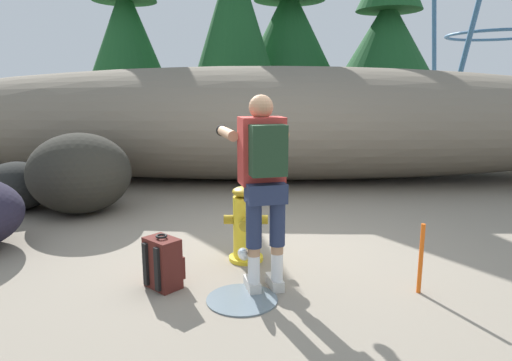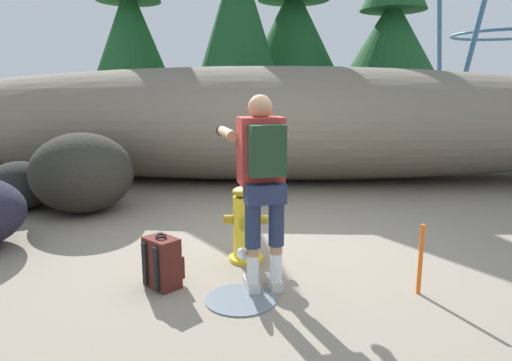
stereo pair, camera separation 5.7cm
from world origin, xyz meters
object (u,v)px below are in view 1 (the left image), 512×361
object	(u,v)px
boulder_mid	(80,173)
boulder_small	(18,186)
spare_backpack	(163,263)
fire_hydrant	(246,225)
utility_worker	(262,169)
survey_stake	(421,259)

from	to	relation	value
boulder_mid	boulder_small	bearing A→B (deg)	170.70
spare_backpack	boulder_small	world-z (taller)	boulder_small
fire_hydrant	boulder_mid	distance (m)	2.93
spare_backpack	boulder_mid	xyz separation A→B (m)	(-1.65, 2.39, 0.33)
utility_worker	spare_backpack	size ratio (longest dim) A/B	3.48
utility_worker	survey_stake	size ratio (longest dim) A/B	2.73
utility_worker	boulder_mid	xyz separation A→B (m)	(-2.49, 2.36, -0.48)
spare_backpack	fire_hydrant	bearing A→B (deg)	-5.67
spare_backpack	boulder_mid	size ratio (longest dim) A/B	0.33
utility_worker	boulder_small	size ratio (longest dim) A/B	1.54
spare_backpack	survey_stake	size ratio (longest dim) A/B	0.78
spare_backpack	boulder_mid	world-z (taller)	boulder_mid
spare_backpack	survey_stake	world-z (taller)	survey_stake
boulder_mid	boulder_small	xyz separation A→B (m)	(-0.96, 0.16, -0.21)
utility_worker	spare_backpack	world-z (taller)	utility_worker
fire_hydrant	utility_worker	distance (m)	0.91
boulder_mid	survey_stake	xyz separation A→B (m)	(3.81, -2.47, -0.25)
fire_hydrant	boulder_small	world-z (taller)	fire_hydrant
fire_hydrant	boulder_small	size ratio (longest dim) A/B	0.75
spare_backpack	utility_worker	bearing A→B (deg)	-46.17
fire_hydrant	survey_stake	distance (m)	1.64
spare_backpack	boulder_small	distance (m)	3.65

